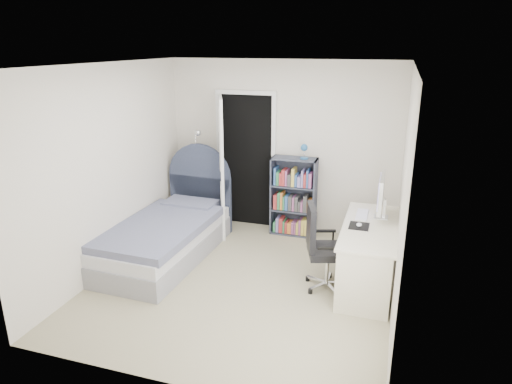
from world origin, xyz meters
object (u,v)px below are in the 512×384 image
(nightstand, at_px, (185,201))
(floor_lamp, at_px, (198,189))
(desk, at_px, (368,252))
(bookcase, at_px, (294,199))
(bed, at_px, (169,234))
(office_chair, at_px, (321,244))

(nightstand, relative_size, floor_lamp, 0.36)
(desk, bearing_deg, bookcase, 134.41)
(bed, bearing_deg, bookcase, 40.23)
(floor_lamp, height_order, office_chair, floor_lamp)
(desk, distance_m, office_chair, 0.59)
(desk, relative_size, office_chair, 1.51)
(bed, relative_size, office_chair, 2.17)
(desk, bearing_deg, nightstand, 158.83)
(floor_lamp, bearing_deg, office_chair, -30.44)
(floor_lamp, bearing_deg, bed, -90.66)
(floor_lamp, relative_size, office_chair, 1.53)
(nightstand, bearing_deg, desk, -21.17)
(bookcase, distance_m, desk, 1.67)
(bed, relative_size, floor_lamp, 1.42)
(nightstand, distance_m, desk, 3.09)
(bed, distance_m, desk, 2.58)
(bookcase, bearing_deg, office_chair, -65.75)
(floor_lamp, xyz_separation_m, desk, (2.57, -0.95, -0.22))
(nightstand, distance_m, bookcase, 1.73)
(nightstand, height_order, office_chair, office_chair)
(bed, bearing_deg, desk, 0.13)
(nightstand, bearing_deg, office_chair, -30.07)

